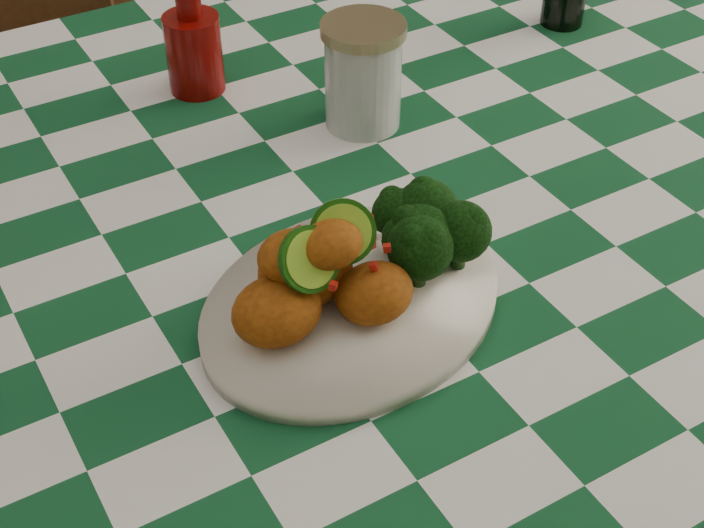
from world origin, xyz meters
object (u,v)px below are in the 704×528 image
ketchup_bottle (192,35)px  wooden_chair_right (240,92)px  fried_chicken_pile (327,266)px  mason_jar (363,75)px  dining_table (330,455)px  plate (352,304)px

ketchup_bottle → wooden_chair_right: 0.69m
fried_chicken_pile → wooden_chair_right: same height
wooden_chair_right → mason_jar: bearing=-104.0°
mason_jar → dining_table: bearing=-135.3°
dining_table → fried_chicken_pile: fried_chicken_pile is taller
fried_chicken_pile → ketchup_bottle: ketchup_bottle is taller
mason_jar → plate: bearing=-122.5°
mason_jar → fried_chicken_pile: bearing=-126.2°
dining_table → ketchup_bottle: 0.53m
dining_table → wooden_chair_right: size_ratio=1.86×
fried_chicken_pile → mason_jar: bearing=53.8°
plate → ketchup_bottle: bearing=85.0°
dining_table → ketchup_bottle: ketchup_bottle is taller
fried_chicken_pile → mason_jar: 0.32m
mason_jar → wooden_chair_right: size_ratio=0.13×
mason_jar → wooden_chair_right: 0.78m
wooden_chair_right → plate: bearing=-110.5°
ketchup_bottle → mason_jar: ketchup_bottle is taller
dining_table → wooden_chair_right: 0.80m
ketchup_bottle → plate: bearing=-95.0°
plate → ketchup_bottle: size_ratio=2.11×
fried_chicken_pile → ketchup_bottle: (0.06, 0.41, 0.00)m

